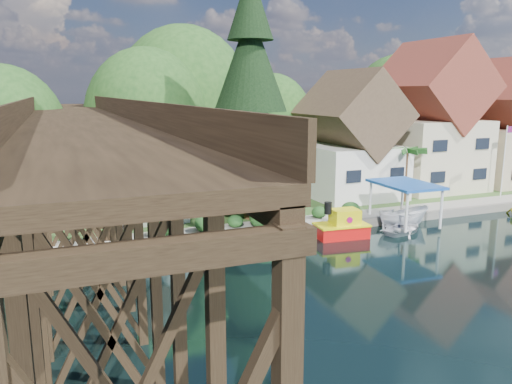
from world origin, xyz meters
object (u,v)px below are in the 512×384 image
Objects in this scene: tugboat at (342,226)px; conifer at (250,102)px; shed at (146,173)px; house_right at (504,130)px; palm_tree at (406,152)px; house_center at (429,126)px; trestle_bridge at (78,177)px; boat_canopy at (404,208)px; flagpole at (505,154)px; boat_white_a at (404,228)px; house_left at (350,144)px.

conifer is at bearing 130.58° from tugboat.
shed is 14.40m from tugboat.
house_right is 2.60× the size of palm_tree.
house_right is 1.59× the size of shed.
house_center is at bearing 13.70° from conifer.
conifer is at bearing -171.41° from house_right.
house_center reaches higher than palm_tree.
trestle_bridge is 26.99m from palm_tree.
boat_canopy is (16.96, -7.54, -2.44)m from shed.
flagpole is (29.64, -4.58, 0.53)m from shed.
boat_white_a is at bearing 1.42° from trestle_bridge.
tugboat is (16.47, 1.17, -4.59)m from trestle_bridge.
tugboat is (-9.59, -5.83, -3.92)m from palm_tree.
conifer is 5.05× the size of boat_white_a.
house_right is 3.62× the size of boat_white_a.
palm_tree is (-14.94, -3.83, -1.09)m from house_right.
shed is 29.99m from flagpole.
trestle_bridge is 9.22× the size of palm_tree.
flagpole is at bearing -90.46° from boat_white_a.
boat_canopy is at bearing -128.14° from palm_tree.
palm_tree is at bearing -51.37° from house_left.
trestle_bridge is 3.55× the size of house_right.
flagpole reaches higher than boat_canopy.
trestle_bridge reaches higher than palm_tree.
house_right is 2.42× the size of boat_canopy.
house_right is 36.08m from shed.
flagpole is (-6.36, -6.09, -1.42)m from house_right.
shed is 0.45× the size of conifer.
shed reaches higher than boat_white_a.
boat_canopy is at bearing -136.45° from house_center.
house_left is 9.84m from boat_canopy.
trestle_bridge reaches higher than boat_white_a.
house_left is at bearing 21.66° from conifer.
shed is 21.20m from palm_tree.
house_center is at bearing -63.07° from boat_white_a.
trestle_bridge reaches higher than boat_canopy.
house_center is 27.20m from shed.
tugboat is (-6.53, -9.66, -4.38)m from house_left.
flagpole reaches higher than boat_white_a.
trestle_bridge is at bearing -172.20° from flagpole.
palm_tree is at bearing 165.24° from flagpole.
house_left is 12.46m from conifer.
trestle_bridge is at bearing 73.67° from boat_white_a.
house_left is at bearing -28.35° from boat_white_a.
house_center reaches higher than flagpole.
boat_white_a is (16.07, -8.81, -3.47)m from shed.
trestle_bridge is 3.18× the size of house_center.
tugboat is (-15.53, -10.16, -5.65)m from house_center.
house_center is 2.21× the size of flagpole.
conifer is 10.66m from tugboat.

